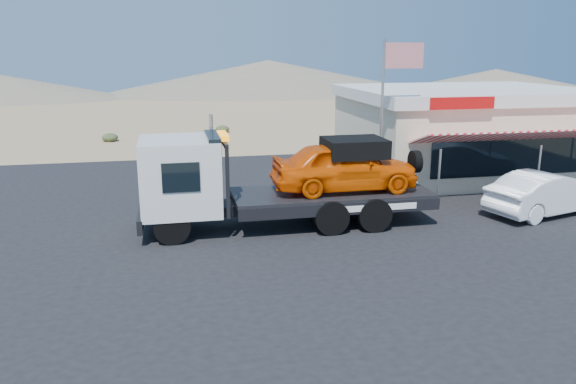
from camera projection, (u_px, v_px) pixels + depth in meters
name	position (u px, v px, depth m)	size (l,w,h in m)	color
ground	(278.00, 254.00, 15.91)	(120.00, 120.00, 0.00)	#9E805A
asphalt_lot	(319.00, 219.00, 19.15)	(32.00, 24.00, 0.02)	black
tow_truck	(280.00, 176.00, 18.02)	(9.31, 2.76, 3.11)	black
white_sedan	(547.00, 193.00, 19.54)	(1.60, 4.58, 1.51)	white
jerky_store	(463.00, 130.00, 26.02)	(10.40, 9.97, 3.90)	beige
flagpole	(388.00, 103.00, 20.22)	(1.55, 0.10, 6.00)	#99999E
distant_hills	(107.00, 82.00, 65.73)	(126.00, 48.00, 4.20)	#726B59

